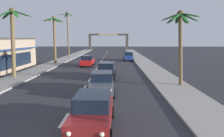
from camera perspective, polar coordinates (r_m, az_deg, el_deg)
The scene contains 13 objects.
sidewalk_right at distance 27.21m, azimuth 11.77°, elevation -0.91°, with size 3.20×110.00×0.14m, color #9E998E.
sidewalk_left at distance 28.72m, azimuth -20.49°, elevation -0.79°, with size 3.20×110.00×0.14m, color #9E998E.
lane_markings at distance 26.56m, azimuth -3.99°, elevation -1.12°, with size 4.28×86.77×0.01m.
sedan_lead_at_stop_bar at distance 10.14m, azimuth -5.26°, elevation -11.49°, with size 2.01×4.47×1.68m.
sedan_third_in_queue at distance 16.48m, azimuth -2.75°, elevation -3.80°, with size 2.07×4.50×1.68m.
sedan_fifth_in_queue at distance 22.96m, azimuth -1.54°, elevation -0.41°, with size 2.06×4.49×1.68m.
sedan_oncoming_far at distance 32.95m, azimuth -6.68°, elevation 2.12°, with size 1.98×4.46×1.68m.
sedan_parked_nearest_kerb at distance 41.40m, azimuth 4.48°, elevation 3.36°, with size 2.05×4.49×1.68m.
palm_left_second at distance 25.23m, azimuth -25.33°, elevation 9.09°, with size 3.75×3.90×7.50m.
palm_left_third at distance 36.47m, azimuth -15.43°, elevation 9.73°, with size 3.53×3.56×7.95m.
palm_left_farthest at distance 48.57m, azimuth -11.96°, elevation 11.18°, with size 3.12×3.18×10.13m.
palm_right_second at distance 19.45m, azimuth 18.10°, elevation 9.67°, with size 3.23×3.03×6.67m.
town_gateway_arch at distance 79.44m, azimuth -0.98°, elevation 7.93°, with size 14.83×0.90×6.15m.
Camera 1 is at (2.70, -6.40, 4.25)m, focal length 33.67 mm.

